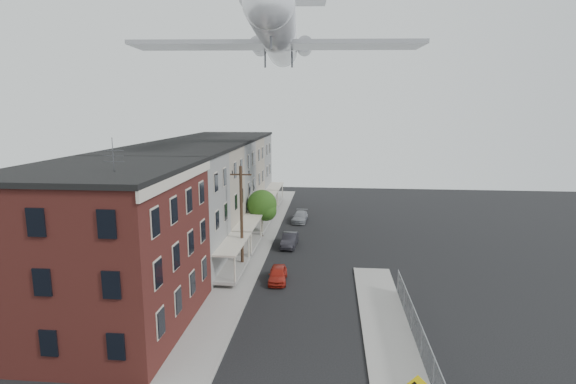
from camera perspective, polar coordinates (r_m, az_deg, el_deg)
name	(u,v)px	position (r m, az deg, el deg)	size (l,w,h in m)	color
sidewalk_left	(255,248)	(45.13, -4.18, -7.08)	(3.00, 62.00, 0.12)	gray
sidewalk_right	(391,347)	(28.18, 12.93, -18.67)	(3.00, 26.00, 0.12)	gray
curb_left	(270,248)	(44.91, -2.35, -7.13)	(0.15, 62.00, 0.14)	gray
curb_right	(366,346)	(28.02, 9.83, -18.70)	(0.15, 26.00, 0.14)	gray
corner_building	(104,249)	(30.14, -22.27, -6.70)	(10.31, 12.30, 12.15)	#391612
row_house_a	(162,214)	(38.49, -15.72, -2.72)	(11.98, 7.00, 10.30)	#5F5F5D
row_house_b	(188,198)	(44.93, -12.53, -0.71)	(11.98, 7.00, 10.30)	gray
row_house_c	(208,186)	(51.52, -10.15, 0.79)	(11.98, 7.00, 10.30)	#5F5F5D
row_house_d	(222,177)	(58.21, -8.32, 1.95)	(11.98, 7.00, 10.30)	gray
row_house_e	(234,169)	(64.96, -6.86, 2.87)	(11.98, 7.00, 10.30)	#5F5F5D
chainlink_fence	(422,342)	(27.11, 16.60, -17.84)	(0.06, 18.06, 1.90)	gray
utility_pole	(242,217)	(38.22, -5.92, -3.17)	(1.80, 0.26, 9.00)	black
street_tree	(263,206)	(47.97, -3.19, -1.82)	(3.22, 3.20, 5.20)	black
car_near	(278,274)	(36.59, -1.30, -10.42)	(1.42, 3.53, 1.20)	#A52115
car_mid	(290,240)	(45.48, 0.19, -6.11)	(1.42, 4.07, 1.34)	black
car_far	(300,217)	(55.26, 1.53, -3.17)	(1.72, 4.22, 1.23)	gray
airplane	(278,36)	(45.57, -1.24, 19.20)	(26.60, 30.37, 8.78)	white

